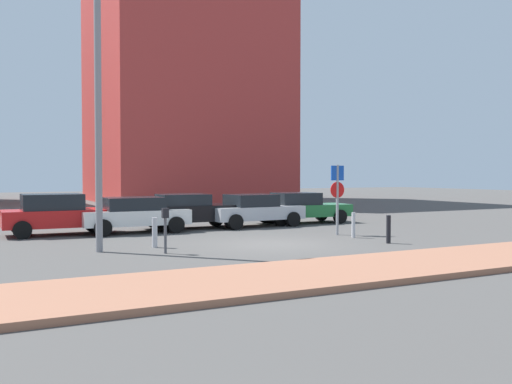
{
  "coord_description": "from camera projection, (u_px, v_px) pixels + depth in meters",
  "views": [
    {
      "loc": [
        -8.91,
        -15.84,
        2.27
      ],
      "look_at": [
        1.37,
        3.75,
        1.57
      ],
      "focal_mm": 39.64,
      "sensor_mm": 36.0,
      "label": 1
    }
  ],
  "objects": [
    {
      "name": "parked_car_black",
      "position": [
        191.0,
        210.0,
        23.51
      ],
      "size": [
        4.23,
        2.06,
        1.44
      ],
      "color": "black",
      "rests_on": "ground"
    },
    {
      "name": "sidewalk_brick",
      "position": [
        386.0,
        267.0,
        13.37
      ],
      "size": [
        40.0,
        3.22,
        0.14
      ],
      "primitive_type": "cube",
      "color": "#9E664C",
      "rests_on": "ground"
    },
    {
      "name": "parking_sign_post",
      "position": [
        337.0,
        191.0,
        21.02
      ],
      "size": [
        0.6,
        0.1,
        2.61
      ],
      "color": "gray",
      "rests_on": "ground"
    },
    {
      "name": "parking_meter",
      "position": [
        165.0,
        224.0,
        16.1
      ],
      "size": [
        0.18,
        0.14,
        1.3
      ],
      "color": "#4C4C51",
      "rests_on": "ground"
    },
    {
      "name": "parked_car_red",
      "position": [
        58.0,
        214.0,
        21.03
      ],
      "size": [
        4.08,
        2.09,
        1.54
      ],
      "color": "red",
      "rests_on": "ground"
    },
    {
      "name": "traffic_bollard_near",
      "position": [
        353.0,
        225.0,
        20.11
      ],
      "size": [
        0.13,
        0.13,
        0.91
      ],
      "primitive_type": "cylinder",
      "color": "#B7B7BC",
      "rests_on": "ground"
    },
    {
      "name": "parked_car_silver",
      "position": [
        254.0,
        210.0,
        24.4
      ],
      "size": [
        4.25,
        2.16,
        1.4
      ],
      "color": "#B7BABF",
      "rests_on": "ground"
    },
    {
      "name": "parked_car_green",
      "position": [
        301.0,
        208.0,
        26.02
      ],
      "size": [
        4.53,
        2.17,
        1.42
      ],
      "color": "#237238",
      "rests_on": "ground"
    },
    {
      "name": "ground_plane",
      "position": [
        272.0,
        244.0,
        18.22
      ],
      "size": [
        120.0,
        120.0,
        0.0
      ],
      "primitive_type": "plane",
      "color": "#4C4947"
    },
    {
      "name": "building_colorful_midrise",
      "position": [
        185.0,
        61.0,
        47.69
      ],
      "size": [
        14.47,
        13.65,
        23.65
      ],
      "primitive_type": "cube",
      "color": "#BF3833",
      "rests_on": "ground"
    },
    {
      "name": "street_lamp",
      "position": [
        98.0,
        84.0,
        16.29
      ],
      "size": [
        0.7,
        0.36,
        8.46
      ],
      "color": "gray",
      "rests_on": "ground"
    },
    {
      "name": "traffic_bollard_far",
      "position": [
        155.0,
        233.0,
        17.43
      ],
      "size": [
        0.16,
        0.16,
        0.93
      ],
      "primitive_type": "cylinder",
      "color": "#B7B7BC",
      "rests_on": "ground"
    },
    {
      "name": "traffic_bollard_mid",
      "position": [
        389.0,
        229.0,
        18.47
      ],
      "size": [
        0.15,
        0.15,
        0.92
      ],
      "primitive_type": "cylinder",
      "color": "black",
      "rests_on": "ground"
    },
    {
      "name": "parked_car_white",
      "position": [
        134.0,
        214.0,
        21.81
      ],
      "size": [
        4.1,
        2.0,
        1.37
      ],
      "color": "white",
      "rests_on": "ground"
    }
  ]
}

